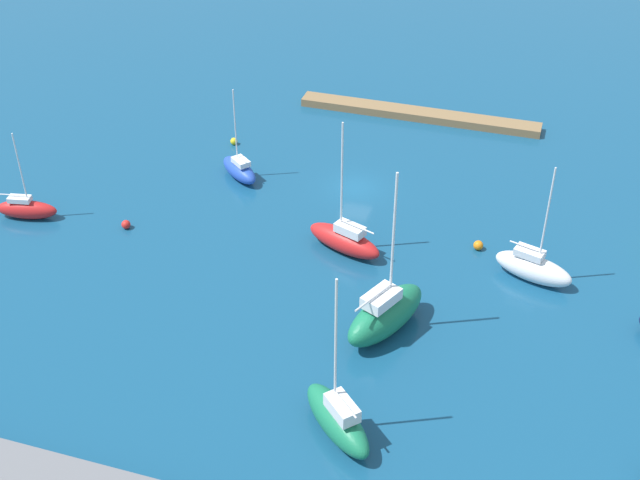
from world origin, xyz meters
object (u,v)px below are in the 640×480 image
Objects in this scene: sailboat_green_by_breakwater at (385,313)px; mooring_buoy_red at (126,224)px; pier_dock at (419,114)px; sailboat_green_mid_basin at (338,419)px; sailboat_red_center_basin at (26,209)px; sailboat_blue_lone_south at (239,169)px; sailboat_white_outer_mooring at (533,267)px; sailboat_red_inner_mooring at (345,239)px; mooring_buoy_orange at (478,245)px; mooring_buoy_yellow at (234,141)px.

mooring_buoy_red is (22.52, -5.91, -1.16)m from sailboat_green_by_breakwater.
sailboat_green_mid_basin reaches higher than pier_dock.
sailboat_blue_lone_south is (-14.06, -10.89, 0.01)m from sailboat_red_center_basin.
sailboat_white_outer_mooring is 0.88× the size of sailboat_red_inner_mooring.
sailboat_green_by_breakwater is at bearing 142.50° from sailboat_red_inner_mooring.
pier_dock is 31.97m from sailboat_green_by_breakwater.
sailboat_green_mid_basin reaches higher than mooring_buoy_orange.
pier_dock is at bearing -66.35° from mooring_buoy_orange.
mooring_buoy_orange is (-8.91, 20.34, -0.00)m from pier_dock.
pier_dock is at bearing 32.19° from sailboat_green_by_breakwater.
mooring_buoy_orange is (-4.61, -11.31, -1.15)m from sailboat_green_by_breakwater.
sailboat_blue_lone_south reaches higher than pier_dock.
sailboat_blue_lone_south is at bearing -13.30° from sailboat_red_inner_mooring.
pier_dock is 3.06× the size of sailboat_red_center_basin.
sailboat_blue_lone_south reaches higher than sailboat_red_center_basin.
sailboat_white_outer_mooring is (-39.74, -3.81, 0.21)m from sailboat_red_center_basin.
pier_dock is 2.85× the size of sailboat_blue_lone_south.
sailboat_red_center_basin is at bearing 17.88° from sailboat_green_mid_basin.
sailboat_green_mid_basin is at bearing -100.27° from sailboat_white_outer_mooring.
sailboat_green_mid_basin is 21.63m from mooring_buoy_orange.
pier_dock is 20.17m from sailboat_blue_lone_south.
sailboat_red_inner_mooring is (14.03, 0.62, -0.01)m from sailboat_white_outer_mooring.
sailboat_red_center_basin is 39.92m from sailboat_white_outer_mooring.
sailboat_blue_lone_south is 12.50× the size of mooring_buoy_yellow.
sailboat_red_inner_mooring is at bearing 18.21° from mooring_buoy_orange.
mooring_buoy_red is at bearing 11.26° from mooring_buoy_orange.
sailboat_blue_lone_south is 0.76× the size of sailboat_red_inner_mooring.
sailboat_white_outer_mooring is at bearing -73.38° from sailboat_green_mid_basin.
mooring_buoy_red is (-8.32, -0.99, -0.50)m from sailboat_red_center_basin.
sailboat_red_center_basin is at bearing 76.55° from sailboat_blue_lone_south.
pier_dock is 2.09× the size of sailboat_green_mid_basin.
sailboat_blue_lone_south is 30.28m from sailboat_green_mid_basin.
mooring_buoy_yellow is (14.39, -13.17, -0.73)m from sailboat_red_inner_mooring.
sailboat_white_outer_mooring is (-8.90, -8.73, -0.45)m from sailboat_green_by_breakwater.
pier_dock is 37.67m from sailboat_red_center_basin.
sailboat_green_mid_basin is (-30.36, 14.62, 0.35)m from sailboat_red_center_basin.
sailboat_blue_lone_south is 13.97m from sailboat_red_inner_mooring.
mooring_buoy_red reaches higher than mooring_buoy_yellow.
mooring_buoy_red is at bearing 27.40° from sailboat_red_inner_mooring.
mooring_buoy_yellow is (28.42, -12.55, -0.74)m from sailboat_white_outer_mooring.
mooring_buoy_orange reaches higher than mooring_buoy_red.
sailboat_red_center_basin is 36.02m from mooring_buoy_orange.
sailboat_red_inner_mooring is at bearing 87.98° from pier_dock.
sailboat_green_by_breakwater is at bearing 67.83° from mooring_buoy_orange.
sailboat_green_mid_basin is at bearing 124.82° from sailboat_red_inner_mooring.
mooring_buoy_yellow is at bearing 34.28° from pier_dock.
pier_dock is 22.21m from mooring_buoy_orange.
sailboat_green_mid_basin is (-4.65, 17.81, 0.15)m from sailboat_red_inner_mooring.
sailboat_blue_lone_south is (25.68, -7.08, -0.20)m from sailboat_white_outer_mooring.
sailboat_white_outer_mooring is at bearing -157.26° from sailboat_red_inner_mooring.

